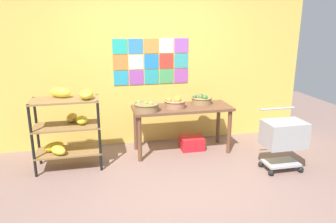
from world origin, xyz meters
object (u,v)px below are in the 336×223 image
fruit_basket_back_right (201,99)px  fruit_basket_back_left (147,106)px  fruit_basket_centre (175,103)px  display_table (182,113)px  shopping_cart (284,136)px  produce_crate_under_table (192,143)px  banana_shelf_unit (68,123)px

fruit_basket_back_right → fruit_basket_back_left: bearing=-165.3°
fruit_basket_centre → fruit_basket_back_left: fruit_basket_centre is taller
display_table → fruit_basket_back_left: fruit_basket_back_left is taller
shopping_cart → produce_crate_under_table: bearing=145.3°
banana_shelf_unit → fruit_basket_back_right: (2.01, 0.32, 0.15)m
fruit_basket_back_right → produce_crate_under_table: fruit_basket_back_right is taller
display_table → shopping_cart: 1.50m
display_table → fruit_basket_centre: bearing=-165.5°
banana_shelf_unit → fruit_basket_centre: bearing=6.4°
display_table → shopping_cart: bearing=-38.7°
fruit_basket_centre → fruit_basket_back_right: bearing=17.8°
fruit_basket_centre → shopping_cart: size_ratio=0.39×
banana_shelf_unit → display_table: banana_shelf_unit is taller
display_table → banana_shelf_unit: bearing=-173.0°
display_table → produce_crate_under_table: (0.18, 0.05, -0.53)m
banana_shelf_unit → fruit_basket_centre: 1.56m
fruit_basket_centre → shopping_cart: 1.60m
produce_crate_under_table → display_table: bearing=-165.0°
banana_shelf_unit → fruit_basket_back_left: (1.10, 0.08, 0.15)m
display_table → fruit_basket_back_left: size_ratio=4.07×
banana_shelf_unit → fruit_basket_centre: (1.54, 0.17, 0.16)m
fruit_basket_centre → display_table: bearing=14.5°
fruit_basket_back_right → shopping_cart: 1.37m
fruit_basket_back_left → banana_shelf_unit: bearing=-175.7°
fruit_basket_centre → fruit_basket_back_right: fruit_basket_centre is taller
banana_shelf_unit → shopping_cart: size_ratio=1.35×
shopping_cart → banana_shelf_unit: bearing=175.8°
produce_crate_under_table → shopping_cart: shopping_cart is taller
fruit_basket_centre → fruit_basket_back_right: (0.47, 0.15, -0.01)m
fruit_basket_centre → banana_shelf_unit: bearing=-173.6°
banana_shelf_unit → fruit_basket_centre: size_ratio=3.46×
banana_shelf_unit → fruit_basket_back_left: size_ratio=3.05×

